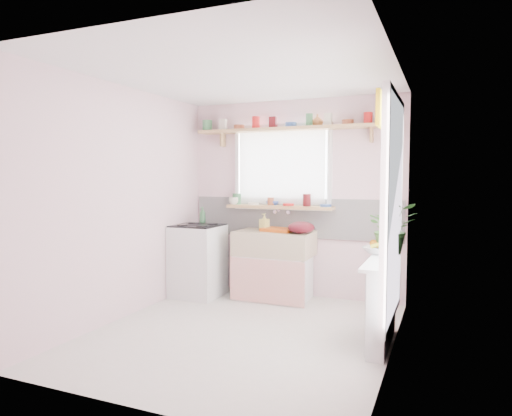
% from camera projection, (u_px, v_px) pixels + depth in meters
% --- Properties ---
extents(room, '(3.20, 3.20, 3.20)m').
position_uv_depth(room, '(331.00, 191.00, 4.91)').
color(room, silver).
rests_on(room, ground).
extents(sink_unit, '(0.95, 0.65, 1.11)m').
position_uv_depth(sink_unit, '(274.00, 265.00, 5.68)').
color(sink_unit, white).
rests_on(sink_unit, ground).
extents(cooker, '(0.58, 0.58, 0.93)m').
position_uv_depth(cooker, '(198.00, 260.00, 5.82)').
color(cooker, white).
rests_on(cooker, ground).
extents(radiator_ledge, '(0.22, 0.95, 0.78)m').
position_uv_depth(radiator_ledge, '(382.00, 302.00, 4.12)').
color(radiator_ledge, white).
rests_on(radiator_ledge, ground).
extents(windowsill, '(1.40, 0.22, 0.04)m').
position_uv_depth(windowsill, '(279.00, 207.00, 5.81)').
color(windowsill, tan).
rests_on(windowsill, room).
extents(pine_shelf, '(2.52, 0.24, 0.04)m').
position_uv_depth(pine_shelf, '(291.00, 129.00, 5.67)').
color(pine_shelf, tan).
rests_on(pine_shelf, room).
extents(shelf_crockery, '(2.47, 0.11, 0.12)m').
position_uv_depth(shelf_crockery, '(291.00, 123.00, 5.67)').
color(shelf_crockery, '#3F7F4C').
rests_on(shelf_crockery, pine_shelf).
extents(sill_crockery, '(1.35, 0.11, 0.12)m').
position_uv_depth(sill_crockery, '(276.00, 201.00, 5.82)').
color(sill_crockery, '#3F7F4C').
rests_on(sill_crockery, windowsill).
extents(dish_tray, '(0.44, 0.36, 0.04)m').
position_uv_depth(dish_tray, '(279.00, 230.00, 5.65)').
color(dish_tray, '#D95913').
rests_on(dish_tray, sink_unit).
extents(colander, '(0.41, 0.41, 0.15)m').
position_uv_depth(colander, '(301.00, 228.00, 5.42)').
color(colander, '#4F0D17').
rests_on(colander, sink_unit).
extents(jade_plant, '(0.54, 0.50, 0.51)m').
position_uv_depth(jade_plant, '(392.00, 228.00, 4.43)').
color(jade_plant, '#396C2B').
rests_on(jade_plant, radiator_ledge).
extents(fruit_bowl, '(0.35, 0.35, 0.07)m').
position_uv_depth(fruit_bowl, '(378.00, 250.00, 4.46)').
color(fruit_bowl, white).
rests_on(fruit_bowl, radiator_ledge).
extents(herb_pot, '(0.11, 0.09, 0.19)m').
position_uv_depth(herb_pot, '(390.00, 246.00, 4.33)').
color(herb_pot, '#326729').
rests_on(herb_pot, radiator_ledge).
extents(soap_bottle_sink, '(0.12, 0.12, 0.21)m').
position_uv_depth(soap_bottle_sink, '(264.00, 222.00, 5.75)').
color(soap_bottle_sink, '#E3D765').
rests_on(soap_bottle_sink, sink_unit).
extents(sill_cup, '(0.12, 0.12, 0.10)m').
position_uv_depth(sill_cup, '(234.00, 201.00, 5.98)').
color(sill_cup, beige).
rests_on(sill_cup, windowsill).
extents(sill_bowl, '(0.22, 0.22, 0.05)m').
position_uv_depth(sill_bowl, '(273.00, 203.00, 5.90)').
color(sill_bowl, '#334DA6').
rests_on(sill_bowl, windowsill).
extents(shelf_vase, '(0.19, 0.19, 0.15)m').
position_uv_depth(shelf_vase, '(317.00, 121.00, 5.60)').
color(shelf_vase, '#B16936').
rests_on(shelf_vase, pine_shelf).
extents(cooker_bottle, '(0.10, 0.10, 0.21)m').
position_uv_depth(cooker_bottle, '(203.00, 215.00, 6.01)').
color(cooker_bottle, '#3E7C4A').
rests_on(cooker_bottle, cooker).
extents(fruit, '(0.20, 0.14, 0.10)m').
position_uv_depth(fruit, '(379.00, 244.00, 4.46)').
color(fruit, orange).
rests_on(fruit, fruit_bowl).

